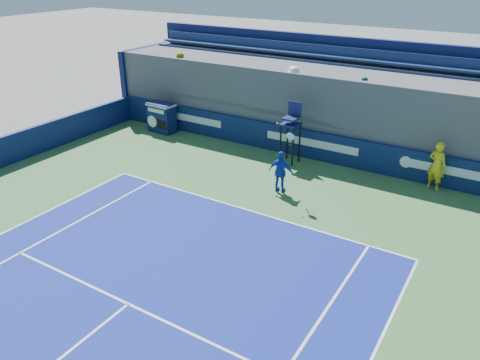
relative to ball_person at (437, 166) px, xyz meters
The scene contains 6 objects.
ball_person is the anchor object (origin of this frame).
back_hoarding 4.93m from the ball_person, behind, with size 20.40×0.21×1.20m.
match_clock 12.33m from the ball_person, behind, with size 1.35×0.79×1.40m.
umpire_chair 5.53m from the ball_person, behind, with size 0.73×0.73×2.48m.
tennis_player 5.51m from the ball_person, 146.21° to the right, with size 0.97×0.48×2.57m.
stadium_seating 5.55m from the ball_person, 154.05° to the left, with size 21.00×4.05×4.40m.
Camera 1 is at (6.91, 0.28, 7.47)m, focal length 35.00 mm.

